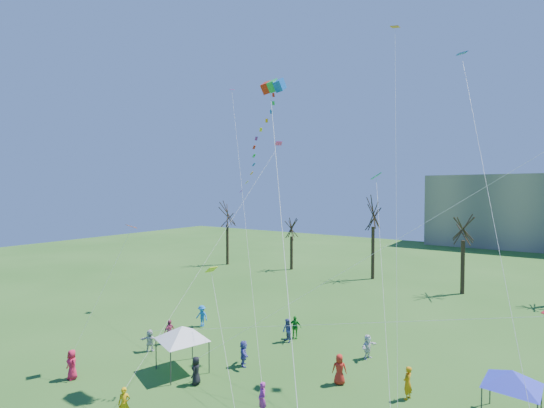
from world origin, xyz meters
The scene contains 6 objects.
bare_tree_row centered at (3.36, 36.36, 7.02)m, with size 67.05×9.04×10.84m.
big_box_kite centered at (-3.44, 7.53, 14.51)m, with size 5.04×6.08×20.55m.
canopy_tent_white centered at (-8.19, 5.35, 2.50)m, with size 3.70×3.70×2.95m.
canopy_tent_blue centered at (9.73, 10.86, 2.24)m, with size 3.52×3.52×2.65m.
festival_crowd centered at (-0.74, 6.96, 0.87)m, with size 27.17×15.03×1.85m.
small_kites_aloft centered at (-0.67, 11.00, 13.19)m, with size 28.45×18.22×34.26m.
Camera 1 is at (10.09, -11.48, 11.69)m, focal length 25.00 mm.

